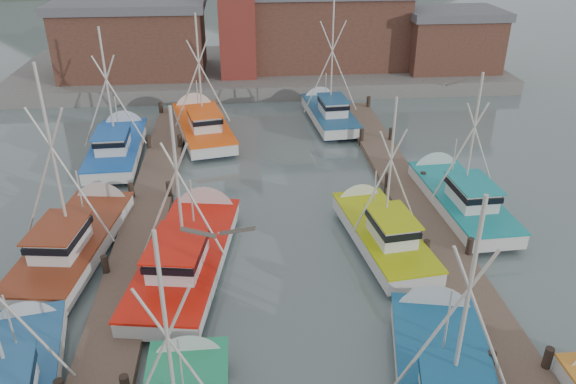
{
  "coord_description": "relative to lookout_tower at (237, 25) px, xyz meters",
  "views": [
    {
      "loc": [
        -2.01,
        -15.47,
        14.35
      ],
      "look_at": [
        0.04,
        7.53,
        2.6
      ],
      "focal_mm": 35.0,
      "sensor_mm": 36.0,
      "label": 1
    }
  ],
  "objects": [
    {
      "name": "ground",
      "position": [
        2.0,
        -33.0,
        -5.55
      ],
      "size": [
        260.0,
        260.0,
        0.0
      ],
      "primitive_type": "plane",
      "color": "#516260",
      "rests_on": "ground"
    },
    {
      "name": "dock_left",
      "position": [
        -5.0,
        -28.96,
        -5.34
      ],
      "size": [
        2.3,
        46.0,
        1.5
      ],
      "color": "#4E3C30",
      "rests_on": "ground"
    },
    {
      "name": "dock_right",
      "position": [
        9.0,
        -28.96,
        -5.34
      ],
      "size": [
        2.3,
        46.0,
        1.5
      ],
      "color": "#4E3C30",
      "rests_on": "ground"
    },
    {
      "name": "quay",
      "position": [
        2.0,
        4.0,
        -4.95
      ],
      "size": [
        44.0,
        16.0,
        1.2
      ],
      "primitive_type": "cube",
      "color": "slate",
      "rests_on": "ground"
    },
    {
      "name": "shed_left",
      "position": [
        -9.0,
        2.0,
        -1.21
      ],
      "size": [
        12.72,
        8.48,
        6.2
      ],
      "color": "brown",
      "rests_on": "quay"
    },
    {
      "name": "shed_center",
      "position": [
        8.0,
        4.0,
        -0.86
      ],
      "size": [
        14.84,
        9.54,
        6.9
      ],
      "color": "brown",
      "rests_on": "quay"
    },
    {
      "name": "shed_right",
      "position": [
        19.0,
        1.0,
        -1.71
      ],
      "size": [
        8.48,
        6.36,
        5.2
      ],
      "color": "brown",
      "rests_on": "quay"
    },
    {
      "name": "lookout_tower",
      "position": [
        0.0,
        0.0,
        0.0
      ],
      "size": [
        3.6,
        3.6,
        8.5
      ],
      "color": "maroon",
      "rests_on": "quay"
    },
    {
      "name": "boat_5",
      "position": [
        6.2,
        -35.74,
        -4.87
      ],
      "size": [
        4.95,
        10.28,
        8.83
      ],
      "rotation": [
        0.0,
        0.0,
        -0.2
      ],
      "color": "black",
      "rests_on": "ground"
    },
    {
      "name": "boat_6",
      "position": [
        -7.53,
        -34.38,
        -4.87
      ],
      "size": [
        4.01,
        8.65,
        9.37
      ],
      "rotation": [
        0.0,
        0.0,
        0.19
      ],
      "color": "black",
      "rests_on": "ground"
    },
    {
      "name": "boat_8",
      "position": [
        -2.51,
        -27.12,
        -4.87
      ],
      "size": [
        4.77,
        10.64,
        8.65
      ],
      "rotation": [
        0.0,
        0.0,
        -0.16
      ],
      "color": "black",
      "rests_on": "ground"
    },
    {
      "name": "boat_9",
      "position": [
        6.31,
        -26.12,
        -4.87
      ],
      "size": [
        3.6,
        8.61,
        8.08
      ],
      "rotation": [
        0.0,
        0.0,
        0.13
      ],
      "color": "black",
      "rests_on": "ground"
    },
    {
      "name": "boat_10",
      "position": [
        -7.72,
        -25.55,
        -4.86
      ],
      "size": [
        4.16,
        9.8,
        9.89
      ],
      "rotation": [
        0.0,
        0.0,
        -0.13
      ],
      "color": "black",
      "rests_on": "ground"
    },
    {
      "name": "boat_11",
      "position": [
        11.25,
        -23.01,
        -4.87
      ],
      "size": [
        3.44,
        9.22,
        8.31
      ],
      "rotation": [
        0.0,
        0.0,
        0.05
      ],
      "color": "black",
      "rests_on": "ground"
    },
    {
      "name": "boat_12",
      "position": [
        -2.75,
        -10.79,
        -4.87
      ],
      "size": [
        4.95,
        10.22,
        9.32
      ],
      "rotation": [
        0.0,
        0.0,
        0.21
      ],
      "color": "black",
      "rests_on": "ground"
    },
    {
      "name": "boat_13",
      "position": [
        6.5,
        -8.98,
        -4.87
      ],
      "size": [
        3.95,
        8.83,
        10.05
      ],
      "rotation": [
        0.0,
        0.0,
        0.08
      ],
      "color": "black",
      "rests_on": "ground"
    },
    {
      "name": "boat_14",
      "position": [
        -7.9,
        -14.19,
        -4.87
      ],
      "size": [
        3.79,
        9.51,
        9.11
      ],
      "rotation": [
        0.0,
        0.0,
        0.04
      ],
      "color": "black",
      "rests_on": "ground"
    },
    {
      "name": "gull_near",
      "position": [
        -0.56,
        -38.52,
        2.84
      ],
      "size": [
        1.55,
        0.64,
        0.24
      ],
      "rotation": [
        0.0,
        0.0,
        -0.16
      ],
      "color": "gray",
      "rests_on": "ground"
    },
    {
      "name": "gull_far",
      "position": [
        6.74,
        -30.94,
        3.62
      ],
      "size": [
        1.55,
        0.62,
        0.24
      ],
      "rotation": [
        0.0,
        0.0,
        0.1
      ],
      "color": "gray",
      "rests_on": "ground"
    }
  ]
}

